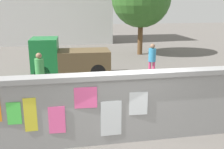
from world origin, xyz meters
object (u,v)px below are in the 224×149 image
at_px(person_walking, 40,69).
at_px(person_bystander, 152,57).
at_px(motorcycle, 43,99).
at_px(bicycle_near, 102,91).
at_px(auto_rickshaw_truck, 67,58).

height_order(person_walking, person_bystander, same).
xyz_separation_m(motorcycle, bicycle_near, (2.00, 0.79, -0.10)).
bearing_deg(person_bystander, auto_rickshaw_truck, 164.69).
relative_size(motorcycle, person_bystander, 1.17).
bearing_deg(person_walking, person_bystander, 15.89).
distance_m(motorcycle, person_walking, 1.94).
xyz_separation_m(bicycle_near, person_walking, (-2.21, 1.07, 0.62)).
bearing_deg(motorcycle, auto_rickshaw_truck, 78.87).
xyz_separation_m(motorcycle, person_walking, (-0.21, 1.86, 0.52)).
distance_m(person_walking, person_bystander, 5.10).
relative_size(motorcycle, bicycle_near, 1.12).
relative_size(auto_rickshaw_truck, person_bystander, 2.26).
distance_m(motorcycle, person_bystander, 5.73).
height_order(auto_rickshaw_truck, person_walking, auto_rickshaw_truck).
bearing_deg(bicycle_near, person_bystander, 42.49).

